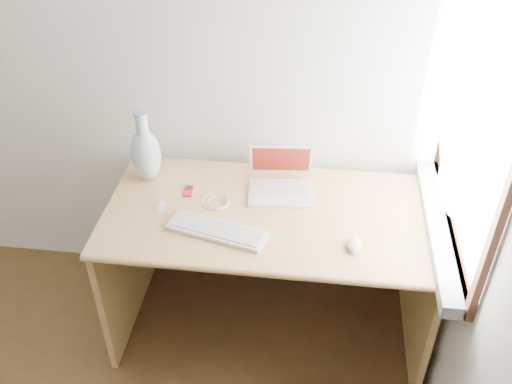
# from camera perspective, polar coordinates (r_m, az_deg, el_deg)

# --- Properties ---
(back_wall) EXTENTS (3.50, 0.04, 2.60)m
(back_wall) POSITION_cam_1_polar(r_m,az_deg,el_deg) (2.82, -18.16, 13.43)
(back_wall) COLOR white
(back_wall) RESTS_ON floor
(window) EXTENTS (0.11, 0.99, 1.10)m
(window) POSITION_cam_1_polar(r_m,az_deg,el_deg) (2.25, 20.68, 6.12)
(window) COLOR white
(window) RESTS_ON right_wall
(desk) EXTENTS (1.46, 0.73, 0.77)m
(desk) POSITION_cam_1_polar(r_m,az_deg,el_deg) (2.72, 1.56, -4.50)
(desk) COLOR tan
(desk) RESTS_ON floor
(laptop) EXTENTS (0.30, 0.26, 0.20)m
(laptop) POSITION_cam_1_polar(r_m,az_deg,el_deg) (2.61, 2.55, 1.06)
(laptop) COLOR white
(laptop) RESTS_ON desk
(external_keyboard) EXTENTS (0.44, 0.23, 0.02)m
(external_keyboard) POSITION_cam_1_polar(r_m,az_deg,el_deg) (2.40, -3.96, -3.83)
(external_keyboard) COLOR white
(external_keyboard) RESTS_ON desk
(mouse) EXTENTS (0.07, 0.10, 0.03)m
(mouse) POSITION_cam_1_polar(r_m,az_deg,el_deg) (2.35, 9.80, -5.19)
(mouse) COLOR white
(mouse) RESTS_ON desk
(ipod) EXTENTS (0.04, 0.09, 0.01)m
(ipod) POSITION_cam_1_polar(r_m,az_deg,el_deg) (2.64, -6.78, 0.11)
(ipod) COLOR red
(ipod) RESTS_ON desk
(cable_coil) EXTENTS (0.15, 0.15, 0.01)m
(cable_coil) POSITION_cam_1_polar(r_m,az_deg,el_deg) (2.56, -4.02, -0.96)
(cable_coil) COLOR white
(cable_coil) RESTS_ON desk
(remote) EXTENTS (0.03, 0.07, 0.01)m
(remote) POSITION_cam_1_polar(r_m,az_deg,el_deg) (2.57, -9.40, -1.42)
(remote) COLOR white
(remote) RESTS_ON desk
(vase) EXTENTS (0.14, 0.14, 0.35)m
(vase) POSITION_cam_1_polar(r_m,az_deg,el_deg) (2.67, -10.99, 3.86)
(vase) COLOR silver
(vase) RESTS_ON desk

